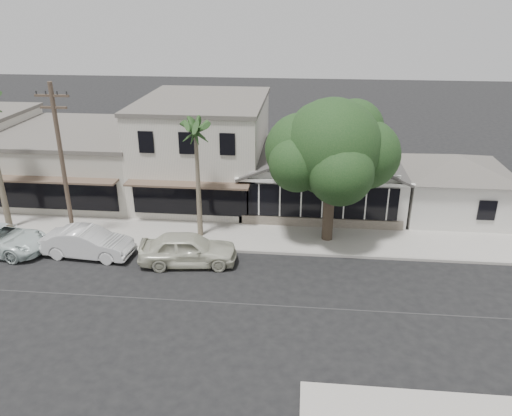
# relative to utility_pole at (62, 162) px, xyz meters

# --- Properties ---
(ground) EXTENTS (140.00, 140.00, 0.00)m
(ground) POSITION_rel_utility_pole_xyz_m (9.00, -5.20, -4.79)
(ground) COLOR black
(ground) RESTS_ON ground
(sidewalk_north) EXTENTS (90.00, 3.50, 0.15)m
(sidewalk_north) POSITION_rel_utility_pole_xyz_m (1.00, 1.55, -4.71)
(sidewalk_north) COLOR #9E9991
(sidewalk_north) RESTS_ON ground
(corner_shop) EXTENTS (10.40, 8.60, 5.10)m
(corner_shop) POSITION_rel_utility_pole_xyz_m (14.00, 7.27, -2.17)
(corner_shop) COLOR silver
(corner_shop) RESTS_ON ground
(side_cottage) EXTENTS (6.00, 6.00, 3.00)m
(side_cottage) POSITION_rel_utility_pole_xyz_m (22.20, 6.30, -3.29)
(side_cottage) COLOR silver
(side_cottage) RESTS_ON ground
(row_building_near) EXTENTS (8.00, 10.00, 6.50)m
(row_building_near) POSITION_rel_utility_pole_xyz_m (6.00, 8.30, -1.54)
(row_building_near) COLOR #B9B5A7
(row_building_near) RESTS_ON ground
(row_building_midnear) EXTENTS (10.00, 10.00, 4.20)m
(row_building_midnear) POSITION_rel_utility_pole_xyz_m (-3.00, 8.30, -2.69)
(row_building_midnear) COLOR beige
(row_building_midnear) RESTS_ON ground
(utility_pole) EXTENTS (1.80, 0.24, 9.00)m
(utility_pole) POSITION_rel_utility_pole_xyz_m (0.00, 0.00, 0.00)
(utility_pole) COLOR brown
(utility_pole) RESTS_ON ground
(car_0) EXTENTS (5.25, 2.59, 1.72)m
(car_0) POSITION_rel_utility_pole_xyz_m (7.01, -1.75, -3.93)
(car_0) COLOR beige
(car_0) RESTS_ON ground
(car_1) EXTENTS (4.90, 2.04, 1.58)m
(car_1) POSITION_rel_utility_pole_xyz_m (1.49, -1.45, -4.00)
(car_1) COLOR silver
(car_1) RESTS_ON ground
(car_2) EXTENTS (5.63, 3.16, 1.49)m
(car_2) POSITION_rel_utility_pole_xyz_m (-3.51, -1.41, -4.05)
(car_2) COLOR silver
(car_2) RESTS_ON ground
(shade_tree) EXTENTS (7.36, 6.65, 8.16)m
(shade_tree) POSITION_rel_utility_pole_xyz_m (14.23, 1.89, 0.59)
(shade_tree) COLOR #493C2C
(shade_tree) RESTS_ON ground
(palm_east) EXTENTS (2.64, 2.64, 7.34)m
(palm_east) POSITION_rel_utility_pole_xyz_m (7.00, 1.40, 1.52)
(palm_east) COLOR #726651
(palm_east) RESTS_ON ground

